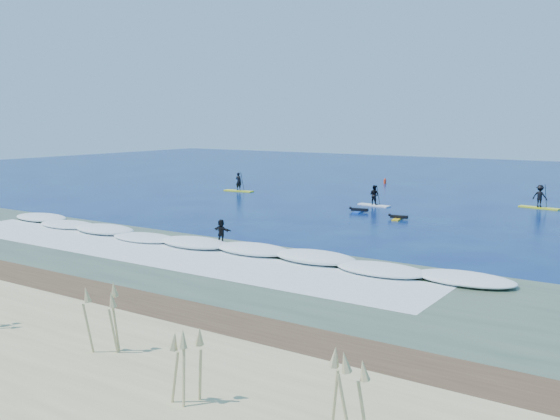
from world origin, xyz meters
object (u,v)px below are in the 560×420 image
Objects in this scene: prone_paddler_near at (398,218)px; marker_buoy at (385,181)px; sup_paddler_left at (239,185)px; sup_paddler_right at (540,198)px; sup_paddler_center at (374,197)px; wave_surfer at (221,233)px; prone_paddler_far at (359,210)px.

marker_buoy reaches higher than prone_paddler_near.
sup_paddler_left is 0.98× the size of sup_paddler_right.
sup_paddler_left is at bearing -178.89° from sup_paddler_center.
prone_paddler_near is 0.92× the size of wave_surfer.
marker_buoy is (-6.81, 38.40, -0.53)m from wave_surfer.
sup_paddler_left reaches higher than marker_buoy.
sup_paddler_left is 4.57× the size of marker_buoy.
sup_paddler_left is at bearing 60.99° from prone_paddler_near.
sup_paddler_left is at bearing 59.86° from prone_paddler_far.
prone_paddler_far is 16.88m from wave_surfer.
prone_paddler_far reaches higher than prone_paddler_near.
prone_paddler_near is 2.70× the size of marker_buoy.
sup_paddler_right is at bearing -30.00° from marker_buoy.
wave_surfer is (-0.62, -16.85, 0.71)m from prone_paddler_far.
sup_paddler_left is 1.09× the size of sup_paddler_center.
sup_paddler_center reaches higher than prone_paddler_far.
sup_paddler_right is at bearing 35.49° from sup_paddler_center.
wave_surfer is at bearing 153.75° from prone_paddler_near.
sup_paddler_left is 28.11m from wave_surfer.
sup_paddler_center reaches higher than wave_surfer.
wave_surfer is 39.01m from marker_buoy.
prone_paddler_near is at bearing 77.12° from wave_surfer.
sup_paddler_right is 1.73× the size of prone_paddler_near.
sup_paddler_center reaches higher than marker_buoy.
sup_paddler_center is 4.17m from prone_paddler_far.
prone_paddler_far is at bearing 59.79° from prone_paddler_near.
sup_paddler_center is at bearing -11.89° from sup_paddler_left.
sup_paddler_right is 14.31m from prone_paddler_near.
sup_paddler_left is 29.00m from sup_paddler_right.
sup_paddler_left reaches higher than sup_paddler_center.
sup_paddler_center is 13.87m from sup_paddler_right.
prone_paddler_far is 22.80m from marker_buoy.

